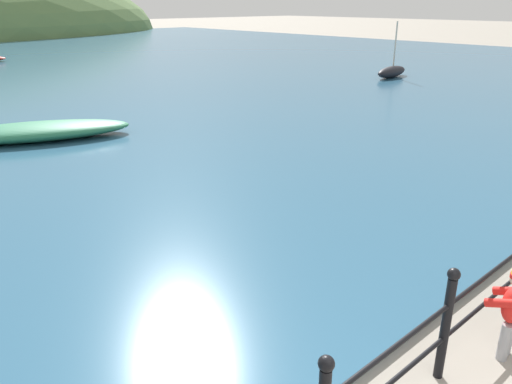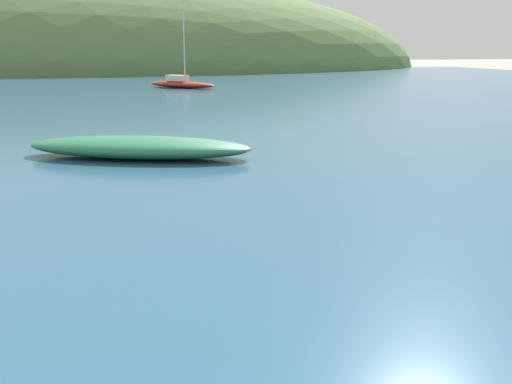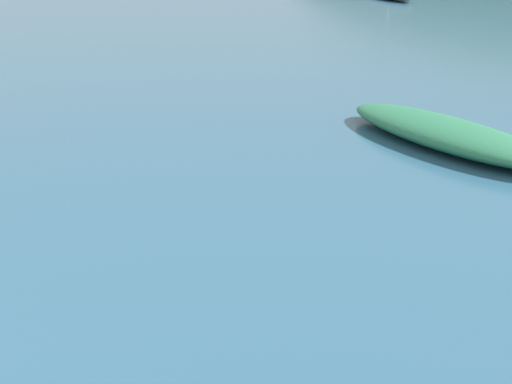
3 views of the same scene
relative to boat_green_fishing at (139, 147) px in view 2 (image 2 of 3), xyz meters
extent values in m
cube|color=#2D5B7A|center=(-1.44, 19.02, -0.27)|extent=(80.00, 60.00, 0.10)
ellipsoid|color=#567542|center=(-1.44, 55.27, -0.32)|extent=(73.11, 40.21, 19.01)
ellipsoid|color=#287551|center=(0.00, 0.00, 0.00)|extent=(4.97, 3.22, 0.44)
ellipsoid|color=maroon|center=(3.80, 21.27, -0.04)|extent=(3.85, 3.85, 0.37)
cube|color=silver|center=(3.57, 21.49, 0.31)|extent=(1.30, 1.30, 0.33)
cylinder|color=beige|center=(3.95, 21.11, 2.52)|extent=(0.07, 0.07, 4.74)
camera|label=1|loc=(-4.25, -13.20, 3.14)|focal=35.00mm
camera|label=2|loc=(-0.75, -12.58, 2.05)|focal=42.00mm
camera|label=3|loc=(4.47, -12.12, 3.60)|focal=50.00mm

